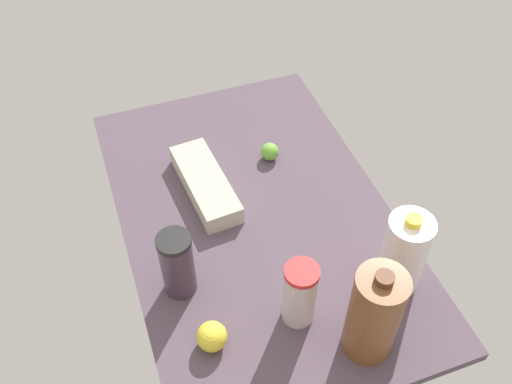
{
  "coord_description": "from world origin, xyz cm",
  "views": [
    {
      "loc": [
        100.79,
        -36.19,
        130.15
      ],
      "look_at": [
        0.0,
        0.0,
        13.0
      ],
      "focal_mm": 40.0,
      "sensor_mm": 36.0,
      "label": 1
    }
  ],
  "objects": [
    {
      "name": "milk_jug",
      "position": [
        34.13,
        26.59,
        15.37
      ],
      "size": [
        11.27,
        11.27,
        26.3
      ],
      "color": "white",
      "rests_on": "countertop"
    },
    {
      "name": "chocolate_milk_jug",
      "position": [
        47.44,
        11.25,
        16.75
      ],
      "size": [
        11.95,
        11.95,
        29.06
      ],
      "color": "brown",
      "rests_on": "countertop"
    },
    {
      "name": "lime_beside_bowl",
      "position": [
        -20.97,
        12.16,
        5.83
      ],
      "size": [
        5.66,
        5.66,
        5.66
      ],
      "primitive_type": "sphere",
      "color": "#62A935",
      "rests_on": "countertop"
    },
    {
      "name": "tumbler_cup",
      "position": [
        34.57,
        -1.25,
        12.78
      ],
      "size": [
        8.42,
        8.42,
        19.48
      ],
      "color": "beige",
      "rests_on": "countertop"
    },
    {
      "name": "countertop",
      "position": [
        0.0,
        0.0,
        1.5
      ],
      "size": [
        120.0,
        76.0,
        3.0
      ],
      "primitive_type": "cube",
      "color": "#4E3F4C",
      "rests_on": "ground"
    },
    {
      "name": "shaker_bottle",
      "position": [
        16.52,
        -26.78,
        13.2
      ],
      "size": [
        8.71,
        8.71,
        20.32
      ],
      "color": "#3E2D3C",
      "rests_on": "countertop"
    },
    {
      "name": "lemon_loose",
      "position": [
        35.01,
        -23.75,
        6.73
      ],
      "size": [
        7.46,
        7.46,
        7.46
      ],
      "primitive_type": "sphere",
      "color": "yellow",
      "rests_on": "countertop"
    },
    {
      "name": "egg_carton",
      "position": [
        -14.15,
        -11.01,
        6.1
      ],
      "size": [
        33.49,
        13.82,
        6.2
      ],
      "primitive_type": "cube",
      "rotation": [
        0.0,
        0.0,
        0.08
      ],
      "color": "#BAB89C",
      "rests_on": "countertop"
    }
  ]
}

